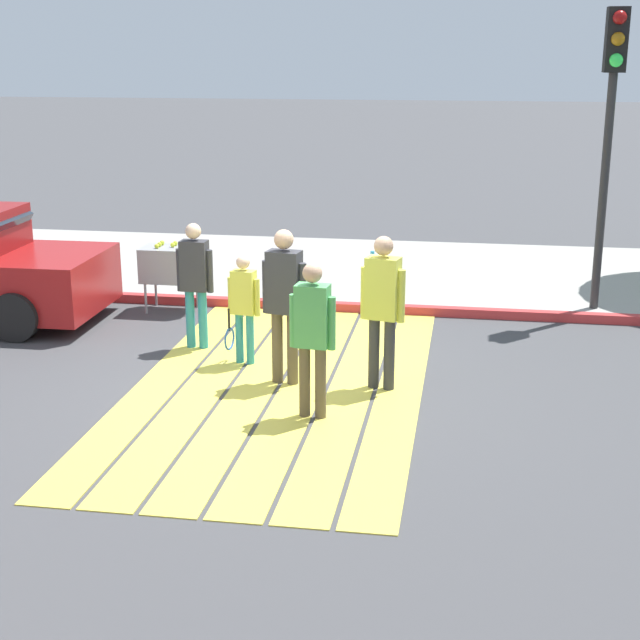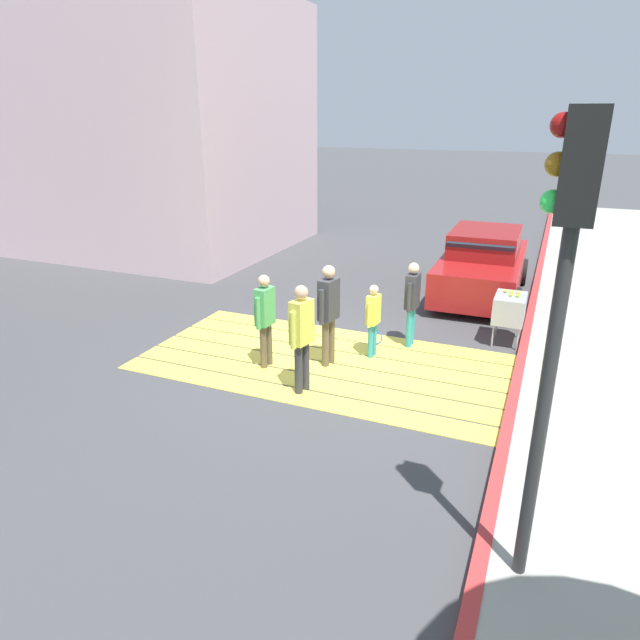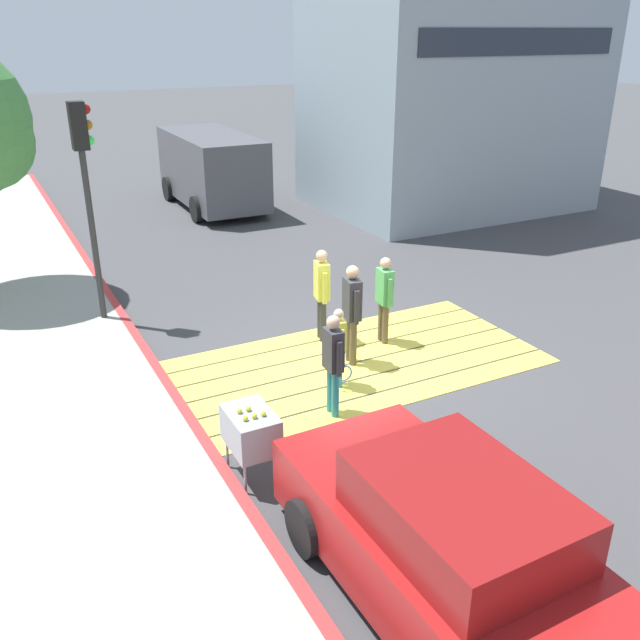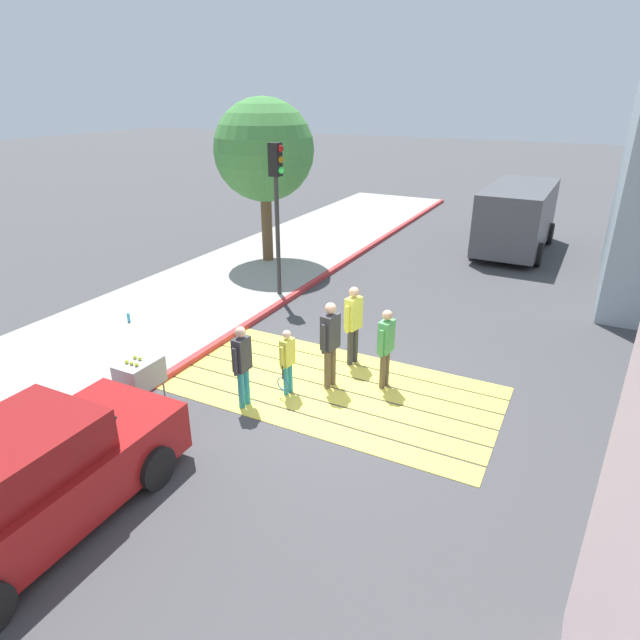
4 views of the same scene
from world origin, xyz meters
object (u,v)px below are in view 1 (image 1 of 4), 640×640
object	(u,v)px
water_bottle	(372,257)
pedestrian_adult_side	(312,329)
pedestrian_child_with_racket	(243,303)
traffic_light_corner	(611,100)
pedestrian_adult_trailing	(195,277)
pedestrian_teen_behind	(284,296)
tennis_ball_cart	(170,264)
pedestrian_adult_lead	(383,302)

from	to	relation	value
water_bottle	pedestrian_adult_side	world-z (taller)	pedestrian_adult_side
pedestrian_adult_side	pedestrian_child_with_racket	bearing A→B (deg)	-144.61
traffic_light_corner	pedestrian_adult_trailing	xyz separation A→B (m)	(2.35, -5.20, -2.09)
traffic_light_corner	pedestrian_adult_side	size ratio (longest dim) A/B	2.56
pedestrian_adult_side	pedestrian_teen_behind	bearing A→B (deg)	-153.26
pedestrian_adult_trailing	tennis_ball_cart	bearing A→B (deg)	-152.23
traffic_light_corner	pedestrian_adult_lead	distance (m)	4.84
traffic_light_corner	water_bottle	xyz separation A→B (m)	(-2.35, -3.46, -2.81)
tennis_ball_cart	pedestrian_teen_behind	bearing A→B (deg)	39.02
pedestrian_child_with_racket	tennis_ball_cart	bearing A→B (deg)	-143.25
pedestrian_adult_lead	pedestrian_adult_side	distance (m)	1.15
tennis_ball_cart	pedestrian_teen_behind	xyz separation A→B (m)	(2.79, 2.26, 0.35)
traffic_light_corner	pedestrian_adult_lead	size ratio (longest dim) A/B	2.41
pedestrian_adult_trailing	pedestrian_teen_behind	size ratio (longest dim) A/B	0.90
tennis_ball_cart	pedestrian_adult_side	bearing A→B (deg)	36.18
pedestrian_adult_side	traffic_light_corner	bearing A→B (deg)	142.97
pedestrian_adult_trailing	pedestrian_teen_behind	world-z (taller)	pedestrian_teen_behind
pedestrian_adult_side	pedestrian_teen_behind	xyz separation A→B (m)	(-0.97, -0.49, 0.08)
traffic_light_corner	pedestrian_adult_lead	world-z (taller)	traffic_light_corner
traffic_light_corner	pedestrian_teen_behind	size ratio (longest dim) A/B	2.36
pedestrian_teen_behind	pedestrian_child_with_racket	distance (m)	0.92
pedestrian_adult_side	pedestrian_teen_behind	size ratio (longest dim) A/B	0.92
water_bottle	pedestrian_adult_trailing	distance (m)	5.07
traffic_light_corner	pedestrian_child_with_racket	size ratio (longest dim) A/B	3.12
pedestrian_adult_trailing	pedestrian_adult_side	distance (m)	2.79
traffic_light_corner	pedestrian_adult_trailing	size ratio (longest dim) A/B	2.61
traffic_light_corner	water_bottle	size ratio (longest dim) A/B	19.27
pedestrian_teen_behind	traffic_light_corner	bearing A→B (deg)	132.14
traffic_light_corner	pedestrian_adult_lead	bearing A→B (deg)	-38.16
tennis_ball_cart	pedestrian_adult_lead	distance (m)	4.38
water_bottle	pedestrian_teen_behind	bearing A→B (deg)	-3.65
water_bottle	tennis_ball_cart	bearing A→B (deg)	-40.94
tennis_ball_cart	pedestrian_adult_lead	xyz separation A→B (m)	(2.78, 3.36, 0.33)
pedestrian_adult_lead	pedestrian_child_with_racket	bearing A→B (deg)	-109.18
traffic_light_corner	pedestrian_adult_side	distance (m)	5.92
pedestrian_adult_trailing	pedestrian_adult_side	xyz separation A→B (m)	(2.08, 1.86, 0.02)
traffic_light_corner	pedestrian_adult_lead	xyz separation A→B (m)	(3.46, -2.72, -2.01)
pedestrian_adult_side	pedestrian_child_with_racket	distance (m)	1.94
pedestrian_adult_side	pedestrian_child_with_racket	size ratio (longest dim) A/B	1.22
traffic_light_corner	tennis_ball_cart	bearing A→B (deg)	-83.64
water_bottle	pedestrian_adult_trailing	size ratio (longest dim) A/B	0.14
pedestrian_adult_lead	pedestrian_teen_behind	xyz separation A→B (m)	(0.00, -1.11, 0.02)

